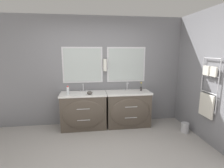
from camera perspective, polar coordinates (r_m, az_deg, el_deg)
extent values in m
cube|color=slate|center=(4.29, -5.89, 4.10)|extent=(5.92, 0.06, 2.60)
cube|color=silver|center=(4.23, -9.56, 6.12)|extent=(0.95, 0.02, 0.85)
cube|color=#B2BCBA|center=(4.22, -9.56, 6.11)|extent=(0.88, 0.01, 0.78)
cube|color=silver|center=(4.33, 4.68, 6.34)|extent=(0.95, 0.02, 0.85)
cube|color=#B2BCBA|center=(4.32, 4.71, 6.33)|extent=(0.88, 0.01, 0.78)
cylinder|color=white|center=(4.19, -2.28, 6.22)|extent=(0.09, 0.09, 0.29)
cube|color=silver|center=(4.25, -2.36, 6.28)|extent=(0.05, 0.02, 0.08)
cube|color=slate|center=(4.00, 27.97, 2.39)|extent=(0.06, 3.77, 2.60)
cylinder|color=silver|center=(3.60, 31.36, -0.71)|extent=(0.02, 0.02, 1.03)
cylinder|color=silver|center=(3.96, 27.28, 0.58)|extent=(0.02, 0.02, 1.03)
cylinder|color=silver|center=(3.73, 29.91, 7.27)|extent=(0.02, 0.45, 0.02)
cylinder|color=silver|center=(3.75, 29.45, 2.38)|extent=(0.02, 0.45, 0.02)
cylinder|color=silver|center=(3.81, 29.00, -2.42)|extent=(0.02, 0.45, 0.02)
cylinder|color=silver|center=(3.89, 28.56, -7.05)|extent=(0.02, 0.45, 0.02)
cube|color=silver|center=(3.86, 28.43, -6.15)|extent=(0.04, 0.38, 0.45)
cube|color=silver|center=(3.66, 30.29, 3.49)|extent=(0.04, 0.15, 0.18)
cube|color=silver|center=(3.81, 28.46, 3.90)|extent=(0.04, 0.15, 0.18)
cube|color=#4C4238|center=(4.20, -9.20, -8.79)|extent=(1.02, 0.49, 0.80)
ellipsoid|color=#4C4238|center=(3.97, -9.27, -9.98)|extent=(0.94, 0.11, 0.67)
cube|color=white|center=(4.08, -9.38, -3.23)|extent=(1.05, 0.52, 0.04)
ellipsoid|color=white|center=(4.06, -9.37, -3.63)|extent=(0.34, 0.30, 0.09)
cylinder|color=silver|center=(3.85, -9.36, -8.11)|extent=(0.28, 0.01, 0.01)
cylinder|color=silver|center=(3.94, -9.25, -11.61)|extent=(0.28, 0.01, 0.01)
cube|color=#4C4238|center=(4.30, 5.22, -8.22)|extent=(1.02, 0.49, 0.80)
ellipsoid|color=#4C4238|center=(4.08, 6.01, -9.33)|extent=(0.94, 0.11, 0.67)
cube|color=white|center=(4.18, 5.32, -2.77)|extent=(1.05, 0.52, 0.04)
ellipsoid|color=white|center=(4.16, 5.39, -3.17)|extent=(0.34, 0.30, 0.09)
cylinder|color=silver|center=(3.96, 6.28, -7.48)|extent=(0.28, 0.01, 0.01)
cylinder|color=silver|center=(4.05, 6.20, -10.91)|extent=(0.28, 0.01, 0.01)
cylinder|color=silver|center=(4.18, -9.38, -1.14)|extent=(0.02, 0.02, 0.20)
cylinder|color=silver|center=(4.11, -9.44, -0.06)|extent=(0.02, 0.11, 0.02)
cylinder|color=silver|center=(4.20, -10.30, -2.28)|extent=(0.03, 0.03, 0.04)
cylinder|color=silver|center=(4.20, -8.39, -2.23)|extent=(0.03, 0.03, 0.04)
cylinder|color=silver|center=(4.28, 4.94, -0.75)|extent=(0.02, 0.02, 0.20)
cylinder|color=silver|center=(4.21, 5.13, 0.31)|extent=(0.02, 0.11, 0.02)
cylinder|color=silver|center=(4.29, 4.01, -1.87)|extent=(0.03, 0.03, 0.04)
cylinder|color=silver|center=(4.32, 5.83, -1.81)|extent=(0.03, 0.03, 0.04)
cylinder|color=silver|center=(3.99, -14.21, -2.15)|extent=(0.06, 0.06, 0.17)
cylinder|color=red|center=(3.97, -14.28, -0.78)|extent=(0.04, 0.04, 0.02)
ellipsoid|color=#4C4742|center=(3.92, -7.34, -2.86)|extent=(0.12, 0.12, 0.07)
cylinder|color=#332D2D|center=(4.29, 9.47, -1.53)|extent=(0.04, 0.04, 0.10)
cylinder|color=#477238|center=(4.27, 9.51, -0.23)|extent=(0.01, 0.01, 0.09)
sphere|color=#E5BF47|center=(4.26, 9.53, 0.38)|extent=(0.04, 0.04, 0.04)
cylinder|color=#B7B7BC|center=(4.34, 22.73, -12.98)|extent=(0.17, 0.17, 0.22)
torus|color=#B7B7BC|center=(4.30, 22.83, -11.73)|extent=(0.18, 0.18, 0.01)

